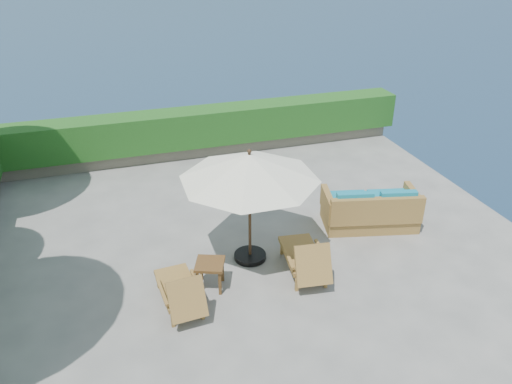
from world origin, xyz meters
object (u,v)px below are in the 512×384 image
object	(u,v)px
wicker_loveseat	(371,211)
side_table	(210,267)
lounge_left	(181,291)
patio_umbrella	(249,168)
lounge_right	(305,258)

from	to	relation	value
wicker_loveseat	side_table	bearing A→B (deg)	-151.61
lounge_left	patio_umbrella	bearing A→B (deg)	29.34
lounge_left	lounge_right	distance (m)	2.42
lounge_right	wicker_loveseat	distance (m)	2.38
lounge_right	side_table	distance (m)	1.81
patio_umbrella	wicker_loveseat	distance (m)	3.34
lounge_left	side_table	world-z (taller)	lounge_left
lounge_left	lounge_right	world-z (taller)	lounge_right
lounge_left	wicker_loveseat	world-z (taller)	wicker_loveseat
wicker_loveseat	patio_umbrella	bearing A→B (deg)	-159.13
lounge_right	wicker_loveseat	size ratio (longest dim) A/B	0.75
lounge_right	patio_umbrella	bearing A→B (deg)	142.78
patio_umbrella	lounge_left	world-z (taller)	patio_umbrella
side_table	wicker_loveseat	size ratio (longest dim) A/B	0.30
lounge_right	lounge_left	bearing A→B (deg)	-167.49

